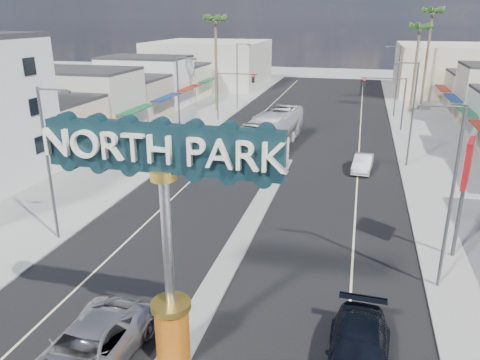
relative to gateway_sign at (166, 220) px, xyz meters
The scene contains 25 objects.
ground 28.64m from the gateway_sign, 90.00° to the left, with size 160.00×160.00×0.00m, color gray.
road 28.64m from the gateway_sign, 90.00° to the left, with size 20.00×120.00×0.01m, color black.
median_island 13.37m from the gateway_sign, 90.00° to the left, with size 1.30×30.00×0.16m, color gray.
sidewalk_left 31.87m from the gateway_sign, 116.55° to the left, with size 8.00×120.00×0.12m, color gray.
sidewalk_right 31.87m from the gateway_sign, 63.45° to the left, with size 8.00×120.00×0.12m, color gray.
storefront_row_left 47.62m from the gateway_sign, 120.33° to the left, with size 12.00×42.00×6.00m, color beige.
backdrop_far_left 76.29m from the gateway_sign, 106.77° to the left, with size 20.00×20.00×8.00m, color #B7B29E.
backdrop_far_right 76.29m from the gateway_sign, 73.23° to the left, with size 20.00×20.00×8.00m, color beige.
gateway_sign is the anchor object (origin of this frame).
traffic_signal_left 43.04m from the gateway_sign, 102.33° to the left, with size 5.09×0.45×6.00m.
traffic_signal_right 43.04m from the gateway_sign, 77.67° to the left, with size 5.09×0.45×6.00m.
streetlight_l_near 13.19m from the gateway_sign, 142.45° to the left, with size 2.03×0.22×9.00m.
streetlight_l_mid 29.91m from the gateway_sign, 110.42° to the left, with size 2.03×0.22×9.00m.
streetlight_l_far 51.10m from the gateway_sign, 101.78° to the left, with size 2.03×0.22×9.00m.
streetlight_r_near 13.19m from the gateway_sign, 37.55° to the left, with size 2.03×0.22×9.00m.
streetlight_r_mid 29.91m from the gateway_sign, 69.58° to the left, with size 2.03×0.22×9.00m.
streetlight_r_far 51.10m from the gateway_sign, 78.22° to the left, with size 2.03×0.22×9.00m.
palm_left_far 50.06m from the gateway_sign, 105.15° to the left, with size 2.60×2.60×13.10m.
palm_right_mid 55.76m from the gateway_sign, 76.47° to the left, with size 2.60×2.60×12.10m.
palm_right_far 62.20m from the gateway_sign, 75.97° to the left, with size 2.60×2.60×14.10m.
suv_left 5.95m from the gateway_sign, 155.97° to the right, with size 2.93×6.35×1.77m, color #B4B4B9.
suv_right 8.63m from the gateway_sign, ahead, with size 2.32×5.70×1.65m, color black.
car_parked_right 27.20m from the gateway_sign, 75.11° to the left, with size 1.49×4.26×1.40m, color silver.
city_bus 31.90m from the gateway_sign, 93.63° to the left, with size 2.94×12.57×3.50m, color silver.
bank_pylon_sign 16.47m from the gateway_sign, 44.14° to the left, with size 0.78×2.04×6.54m.
Camera 1 is at (6.15, -11.67, 12.63)m, focal length 35.00 mm.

